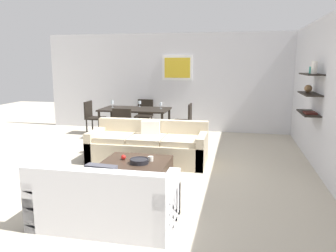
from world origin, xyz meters
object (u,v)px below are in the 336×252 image
Objects in this scene: apple_on_coffee_table at (123,157)px; dining_chair_foot at (124,124)px; sofa_beige at (148,147)px; wine_glass_left_far at (112,102)px; decorative_bowl at (139,161)px; dining_table at (135,111)px; wine_glass_head at (140,103)px; coffee_table at (135,174)px; wine_glass_right_far at (161,104)px; dining_chair_left_far at (92,115)px; candle_jar at (151,159)px; dining_chair_right_far at (185,118)px; dining_chair_head at (145,113)px; loveseat_white at (105,201)px.

dining_chair_foot is (-0.81, 2.32, 0.08)m from apple_on_coffee_table.
wine_glass_left_far is (-1.55, 2.13, 0.59)m from sofa_beige.
decorative_bowl is 3.92m from wine_glass_left_far.
wine_glass_head reaches higher than dining_table.
wine_glass_left_far reaches higher than coffee_table.
decorative_bowl is 3.52m from wine_glass_right_far.
wine_glass_head is at bearing 9.02° from dining_chair_left_far.
dining_chair_left_far is at bearing 123.18° from coffee_table.
dining_table is at bearing 108.38° from decorative_bowl.
candle_jar is 3.41m from dining_chair_right_far.
dining_chair_left_far is at bearing 134.18° from sofa_beige.
dining_chair_head and dining_chair_left_far have the same top height.
dining_table is 10.63× the size of wine_glass_right_far.
dining_chair_foot is (-1.11, 2.47, 0.08)m from decorative_bowl.
coffee_table is at bearing -83.80° from wine_glass_right_far.
wine_glass_right_far reaches higher than dining_table.
coffee_table is 0.34m from candle_jar.
candle_jar is at bearing -90.30° from dining_chair_right_far.
dining_chair_right_far reaches higher than candle_jar.
wine_glass_left_far reaches higher than candle_jar.
coffee_table is at bearing 92.00° from loveseat_white.
coffee_table is 1.17× the size of dining_chair_foot.
dining_chair_left_far is at bearing 180.00° from dining_chair_right_far.
dining_chair_foot is at bearing 109.16° from apple_on_coffee_table.
wine_glass_left_far is (-0.65, -0.76, 0.38)m from dining_chair_head.
coffee_table is 3.90m from wine_glass_head.
candle_jar is 2.63m from dining_chair_foot.
dining_chair_foot reaches higher than coffee_table.
apple_on_coffee_table is 0.05× the size of dining_table.
wine_glass_right_far is at bearing 96.52° from sofa_beige.
sofa_beige is at bearing 85.81° from apple_on_coffee_table.
sofa_beige is at bearing -54.05° from wine_glass_left_far.
candle_jar is (0.36, -1.18, 0.13)m from sofa_beige.
wine_glass_head is (0.00, 1.30, 0.35)m from dining_chair_foot.
dining_chair_foot reaches higher than sofa_beige.
dining_chair_head is 1.44m from dining_chair_right_far.
candle_jar is 0.58× the size of wine_glass_head.
wine_glass_head is at bearing 109.16° from candle_jar.
apple_on_coffee_table is at bearing -97.71° from dining_chair_right_far.
dining_chair_foot is at bearing 106.03° from loveseat_white.
dining_chair_head is at bearing 103.75° from coffee_table.
dining_chair_foot is at bearing -40.80° from dining_chair_left_far.
dining_chair_head is (-1.02, 4.17, 0.31)m from coffee_table.
coffee_table is 3.53m from dining_chair_right_far.
dining_table reaches higher than apple_on_coffee_table.
wine_glass_head reaches higher than coffee_table.
wine_glass_right_far is (-0.60, 3.31, 0.45)m from candle_jar.
dining_chair_right_far is at bearing 2.87° from wine_glass_left_far.
apple_on_coffee_table is 3.66m from wine_glass_left_far.
dining_chair_right_far is (1.27, 0.21, -0.17)m from dining_table.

